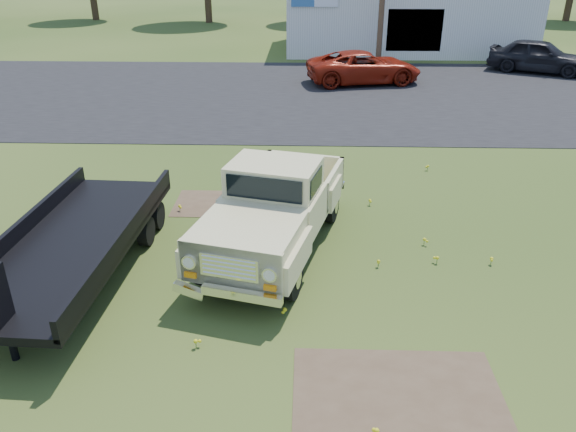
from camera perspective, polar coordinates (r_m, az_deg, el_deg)
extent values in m
plane|color=#2A4215|center=(10.83, 0.91, -6.62)|extent=(140.00, 140.00, 0.00)
cube|color=black|center=(24.82, 1.55, 12.31)|extent=(90.00, 14.00, 0.02)
cube|color=#4D3B29|center=(8.56, 11.10, -17.51)|extent=(3.00, 2.00, 0.01)
cube|color=#4D3B29|center=(14.07, -7.00, 1.25)|extent=(2.20, 1.60, 0.01)
cube|color=silver|center=(36.81, 11.71, 19.42)|extent=(14.00, 8.00, 4.00)
cube|color=black|center=(32.99, 12.73, 17.93)|extent=(3.00, 0.10, 2.20)
cylinder|color=#3C2A1B|center=(53.47, -19.16, 20.05)|extent=(0.56, 0.56, 3.24)
cylinder|color=#3C2A1B|center=(49.75, 16.71, 20.13)|extent=(0.56, 0.56, 3.42)
imported|color=maroon|center=(26.90, 7.72, 14.72)|extent=(5.58, 3.41, 1.44)
imported|color=black|center=(31.61, 24.11, 14.60)|extent=(5.09, 3.86, 1.61)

